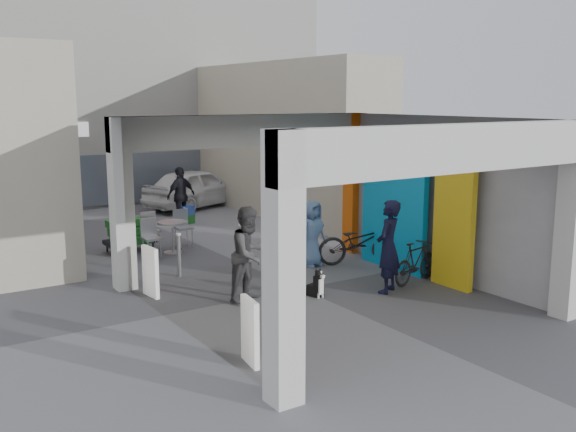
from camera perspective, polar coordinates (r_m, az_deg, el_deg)
ground at (r=13.26m, az=1.11°, el=-6.49°), size 90.00×90.00×0.00m
arcade_canopy at (r=12.45m, az=5.34°, el=3.20°), size 6.40×6.45×6.40m
far_building at (r=25.49m, az=-17.23°, el=10.28°), size 18.00×4.08×8.00m
plaza_bldg_right at (r=21.47m, az=-0.27°, el=6.81°), size 2.00×9.00×5.00m
bollard_left at (r=14.23m, az=-9.66°, el=-3.48°), size 0.09×0.09×0.95m
bollard_center at (r=15.05m, az=-4.19°, el=-2.58°), size 0.09×0.09×0.95m
bollard_right at (r=15.96m, az=1.01°, el=-1.97°), size 0.09×0.09×0.86m
advert_board_near at (r=9.54m, az=-3.37°, el=-10.17°), size 0.17×0.56×1.00m
advert_board_far at (r=12.93m, az=-12.11°, el=-4.84°), size 0.15×0.56×1.00m
cafe_set at (r=16.68m, az=-11.00°, el=-1.93°), size 1.60×1.29×0.97m
produce_stand at (r=16.87m, az=-13.88°, el=-1.97°), size 1.24×0.67×0.81m
crate_stack at (r=20.23m, az=-9.06°, el=0.12°), size 0.53×0.45×0.56m
border_collie at (r=12.70m, az=2.62°, el=-6.16°), size 0.22×0.43×0.59m
man_with_dog at (r=12.96m, az=8.89°, el=-2.70°), size 0.82×0.73×1.88m
man_back_turned at (r=12.31m, az=-3.45°, el=-3.39°), size 1.09×0.97×1.84m
man_elderly at (r=14.87m, az=2.17°, el=-1.54°), size 0.83×0.62×1.55m
man_crates at (r=20.09m, az=-9.50°, el=1.80°), size 1.12×0.70×1.78m
bicycle_front at (r=15.18m, az=6.33°, el=-2.32°), size 2.11×1.36×1.05m
bicycle_rear at (r=13.85m, az=11.29°, el=-4.03°), size 1.55×0.74×0.90m
white_van at (r=23.16m, az=-8.16°, el=2.51°), size 4.47×3.03×1.41m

